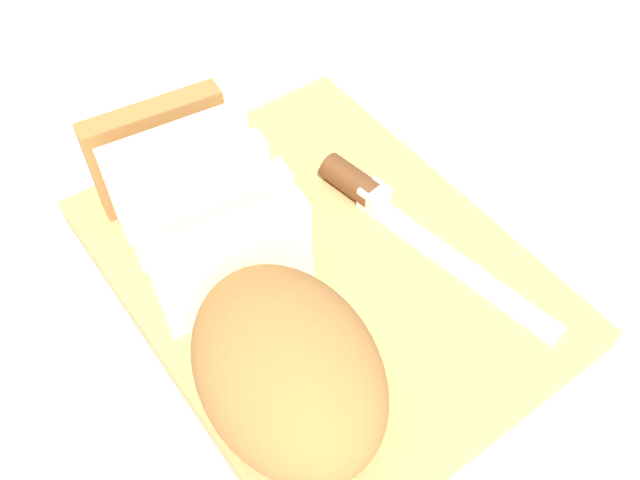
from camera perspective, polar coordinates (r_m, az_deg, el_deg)
ground_plane at (r=0.59m, az=0.00°, el=-3.32°), size 3.00×3.00×0.00m
cutting_board at (r=0.58m, az=0.00°, el=-2.61°), size 0.38×0.30×0.03m
bread_loaf at (r=0.50m, az=-5.92°, el=-4.44°), size 0.34×0.15×0.09m
bread_knife at (r=0.60m, az=4.67°, el=3.19°), size 0.24×0.07×0.02m
crumb_near_knife at (r=0.58m, az=-3.15°, el=0.18°), size 0.00×0.00×0.00m
crumb_near_loaf at (r=0.57m, az=-5.99°, el=-0.82°), size 0.01×0.01×0.01m
crumb_stray_left at (r=0.60m, az=-2.05°, el=2.99°), size 0.01×0.01×0.01m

